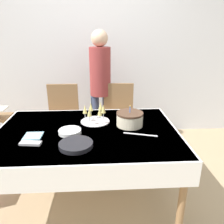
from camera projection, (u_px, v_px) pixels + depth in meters
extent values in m
plane|color=tan|center=(90.00, 197.00, 2.26)|extent=(12.00, 12.00, 0.00)
cube|color=silver|center=(91.00, 50.00, 3.30)|extent=(8.00, 0.05, 2.70)
cube|color=white|center=(87.00, 132.00, 2.01)|extent=(1.63, 1.10, 0.03)
cube|color=white|center=(87.00, 141.00, 2.04)|extent=(1.66, 1.13, 0.21)
cylinder|color=olive|center=(182.00, 200.00, 1.72)|extent=(0.06, 0.06, 0.73)
cylinder|color=olive|center=(26.00, 145.00, 2.56)|extent=(0.06, 0.06, 0.73)
cylinder|color=olive|center=(153.00, 141.00, 2.64)|extent=(0.06, 0.06, 0.73)
cube|color=olive|center=(63.00, 127.00, 2.84)|extent=(0.42, 0.42, 0.04)
cube|color=olive|center=(63.00, 102.00, 2.93)|extent=(0.40, 0.04, 0.50)
cylinder|color=olive|center=(76.00, 149.00, 2.76)|extent=(0.04, 0.04, 0.43)
cylinder|color=olive|center=(47.00, 150.00, 2.74)|extent=(0.04, 0.04, 0.43)
cylinder|color=olive|center=(79.00, 136.00, 3.10)|extent=(0.04, 0.04, 0.43)
cylinder|color=olive|center=(53.00, 137.00, 3.08)|extent=(0.04, 0.04, 0.43)
cube|color=olive|center=(119.00, 125.00, 2.88)|extent=(0.43, 0.43, 0.04)
cube|color=olive|center=(118.00, 101.00, 2.97)|extent=(0.40, 0.05, 0.50)
cylinder|color=olive|center=(133.00, 148.00, 2.79)|extent=(0.04, 0.04, 0.43)
cylinder|color=olive|center=(105.00, 148.00, 2.79)|extent=(0.04, 0.04, 0.43)
cylinder|color=olive|center=(131.00, 135.00, 3.13)|extent=(0.04, 0.04, 0.43)
cylinder|color=olive|center=(105.00, 135.00, 3.12)|extent=(0.04, 0.04, 0.43)
cylinder|color=beige|center=(130.00, 120.00, 2.09)|extent=(0.25, 0.25, 0.11)
cylinder|color=#4C3323|center=(130.00, 113.00, 2.07)|extent=(0.26, 0.26, 0.02)
cylinder|color=#3F72D8|center=(130.00, 110.00, 2.05)|extent=(0.01, 0.01, 0.06)
sphere|color=#F9CC4C|center=(130.00, 106.00, 2.04)|extent=(0.01, 0.01, 0.01)
cylinder|color=silver|center=(95.00, 121.00, 2.20)|extent=(0.29, 0.29, 0.01)
cylinder|color=silver|center=(104.00, 121.00, 2.20)|extent=(0.05, 0.05, 0.00)
cylinder|color=silver|center=(103.00, 117.00, 2.18)|extent=(0.01, 0.01, 0.08)
cone|color=#E0CC72|center=(103.00, 109.00, 2.15)|extent=(0.04, 0.04, 0.08)
cylinder|color=silver|center=(101.00, 118.00, 2.28)|extent=(0.05, 0.05, 0.00)
cylinder|color=silver|center=(101.00, 114.00, 2.26)|extent=(0.01, 0.01, 0.08)
cone|color=#E0CC72|center=(100.00, 106.00, 2.23)|extent=(0.04, 0.04, 0.08)
cylinder|color=silver|center=(91.00, 119.00, 2.25)|extent=(0.05, 0.05, 0.00)
cylinder|color=silver|center=(91.00, 114.00, 2.24)|extent=(0.01, 0.01, 0.08)
cone|color=#E0CC72|center=(91.00, 107.00, 2.21)|extent=(0.04, 0.04, 0.08)
cylinder|color=silver|center=(85.00, 121.00, 2.18)|extent=(0.05, 0.05, 0.00)
cylinder|color=silver|center=(85.00, 117.00, 2.17)|extent=(0.01, 0.01, 0.08)
cone|color=#E0CC72|center=(85.00, 109.00, 2.14)|extent=(0.04, 0.04, 0.08)
cylinder|color=silver|center=(90.00, 124.00, 2.11)|extent=(0.05, 0.05, 0.00)
cylinder|color=silver|center=(90.00, 120.00, 2.10)|extent=(0.01, 0.01, 0.08)
cone|color=#E0CC72|center=(89.00, 112.00, 2.07)|extent=(0.04, 0.04, 0.08)
cylinder|color=silver|center=(100.00, 124.00, 2.13)|extent=(0.05, 0.05, 0.00)
cylinder|color=silver|center=(100.00, 119.00, 2.11)|extent=(0.01, 0.01, 0.08)
cone|color=#E0CC72|center=(100.00, 111.00, 2.08)|extent=(0.04, 0.04, 0.08)
cylinder|color=black|center=(76.00, 146.00, 1.72)|extent=(0.27, 0.27, 0.01)
cylinder|color=black|center=(76.00, 145.00, 1.72)|extent=(0.27, 0.27, 0.01)
cylinder|color=black|center=(76.00, 145.00, 1.71)|extent=(0.27, 0.27, 0.01)
cylinder|color=black|center=(76.00, 144.00, 1.71)|extent=(0.27, 0.27, 0.01)
cylinder|color=black|center=(76.00, 143.00, 1.71)|extent=(0.27, 0.27, 0.01)
cylinder|color=white|center=(70.00, 133.00, 1.94)|extent=(0.20, 0.20, 0.01)
cylinder|color=white|center=(70.00, 132.00, 1.94)|extent=(0.20, 0.20, 0.01)
cylinder|color=white|center=(70.00, 132.00, 1.94)|extent=(0.20, 0.20, 0.01)
cylinder|color=white|center=(70.00, 131.00, 1.94)|extent=(0.20, 0.20, 0.01)
cylinder|color=white|center=(70.00, 130.00, 1.93)|extent=(0.20, 0.20, 0.01)
cube|color=silver|center=(140.00, 134.00, 1.92)|extent=(0.29, 0.10, 0.00)
cube|color=silver|center=(30.00, 143.00, 1.75)|extent=(0.18, 0.08, 0.02)
cube|color=#8CC6E0|center=(33.00, 136.00, 1.88)|extent=(0.15, 0.15, 0.01)
cylinder|color=#3F4C72|center=(95.00, 121.00, 3.14)|extent=(0.11, 0.11, 0.80)
cylinder|color=#3F4C72|center=(107.00, 121.00, 3.15)|extent=(0.11, 0.11, 0.80)
cylinder|color=maroon|center=(100.00, 72.00, 2.89)|extent=(0.28, 0.28, 0.63)
sphere|color=#D8B293|center=(99.00, 38.00, 2.75)|extent=(0.22, 0.22, 0.22)
cylinder|color=olive|center=(7.00, 140.00, 2.87)|extent=(0.03, 0.03, 0.54)
cylinder|color=olive|center=(13.00, 133.00, 3.08)|extent=(0.03, 0.03, 0.54)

